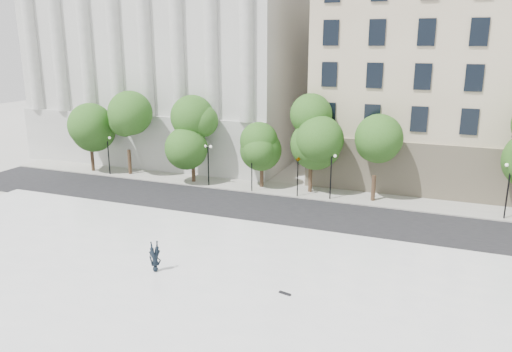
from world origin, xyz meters
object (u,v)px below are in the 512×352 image
object	(u,v)px
skateboard	(285,293)
person_lying	(156,267)
traffic_light_west	(252,154)
traffic_light_east	(298,158)

from	to	relation	value
skateboard	person_lying	bearing A→B (deg)	-165.72
traffic_light_west	skateboard	size ratio (longest dim) A/B	5.94
traffic_light_east	skateboard	world-z (taller)	traffic_light_east
person_lying	skateboard	bearing A→B (deg)	-37.31
traffic_light_west	traffic_light_east	world-z (taller)	traffic_light_east
traffic_light_west	skateboard	world-z (taller)	traffic_light_west
person_lying	skateboard	xyz separation A→B (m)	(7.98, 0.13, -0.22)
traffic_light_west	person_lying	xyz separation A→B (m)	(1.13, -18.25, -2.95)
traffic_light_west	skateboard	distance (m)	20.53
traffic_light_east	skateboard	size ratio (longest dim) A/B	5.95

